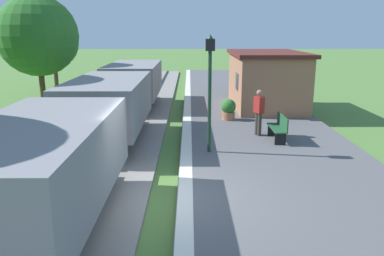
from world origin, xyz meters
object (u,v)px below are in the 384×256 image
(person_waiting, at_px, (259,111))
(tree_trackside_far, at_px, (38,36))
(station_hut, at_px, (266,79))
(bench_down_platform, at_px, (239,84))
(potted_planter, at_px, (229,109))
(tree_field_left, at_px, (53,43))
(freight_train, at_px, (109,107))
(bench_near_hut, at_px, (279,127))
(lamp_post_near, at_px, (210,72))

(person_waiting, xyz_separation_m, tree_trackside_far, (-10.09, 5.79, 2.60))
(station_hut, bearing_deg, bench_down_platform, 98.08)
(potted_planter, bearing_deg, tree_field_left, 136.48)
(freight_train, relative_size, tree_trackside_far, 3.36)
(bench_down_platform, distance_m, tree_field_left, 12.93)
(freight_train, xyz_separation_m, bench_near_hut, (6.08, -0.42, -0.68))
(tree_trackside_far, relative_size, tree_field_left, 1.17)
(bench_near_hut, bearing_deg, tree_trackside_far, 148.92)
(potted_planter, bearing_deg, bench_down_platform, 79.82)
(station_hut, relative_size, bench_near_hut, 3.87)
(potted_planter, height_order, tree_trackside_far, tree_trackside_far)
(bench_down_platform, bearing_deg, freight_train, -118.92)
(tree_field_left, bearing_deg, tree_trackside_far, -76.26)
(potted_planter, bearing_deg, station_hut, 54.50)
(bench_near_hut, xyz_separation_m, person_waiting, (-0.62, 0.66, 0.46))
(freight_train, xyz_separation_m, tree_field_left, (-6.40, 13.29, 1.83))
(station_hut, height_order, bench_down_platform, station_hut)
(lamp_post_near, relative_size, tree_field_left, 0.75)
(potted_planter, bearing_deg, bench_near_hut, -65.74)
(freight_train, relative_size, bench_down_platform, 12.93)
(bench_down_platform, bearing_deg, tree_trackside_far, -155.13)
(station_hut, xyz_separation_m, tree_trackside_far, (-11.43, 0.13, 2.13))
(freight_train, relative_size, bench_near_hut, 12.93)
(bench_down_platform, bearing_deg, potted_planter, -100.18)
(lamp_post_near, bearing_deg, freight_train, 153.69)
(freight_train, distance_m, tree_field_left, 14.87)
(person_waiting, xyz_separation_m, lamp_post_near, (-1.93, -1.99, 1.62))
(freight_train, bearing_deg, station_hut, 40.96)
(potted_planter, xyz_separation_m, tree_trackside_far, (-9.24, 3.20, 3.06))
(potted_planter, distance_m, lamp_post_near, 5.14)
(potted_planter, distance_m, tree_field_left, 15.39)
(person_waiting, relative_size, lamp_post_near, 0.46)
(station_hut, height_order, tree_trackside_far, tree_trackside_far)
(freight_train, bearing_deg, potted_planter, 31.57)
(lamp_post_near, bearing_deg, person_waiting, 45.96)
(station_hut, distance_m, lamp_post_near, 8.40)
(station_hut, bearing_deg, person_waiting, -103.32)
(station_hut, height_order, person_waiting, station_hut)
(station_hut, distance_m, person_waiting, 5.83)
(lamp_post_near, bearing_deg, bench_near_hut, 27.58)
(bench_down_platform, distance_m, person_waiting, 10.78)
(station_hut, xyz_separation_m, bench_down_platform, (-0.72, 5.10, -0.93))
(tree_trackside_far, distance_m, tree_field_left, 7.49)
(freight_train, xyz_separation_m, bench_down_platform, (6.08, 11.00, -0.68))
(freight_train, xyz_separation_m, person_waiting, (5.46, 0.24, -0.21))
(person_waiting, height_order, lamp_post_near, lamp_post_near)
(freight_train, distance_m, bench_down_platform, 12.58)
(station_hut, bearing_deg, tree_field_left, 150.76)
(bench_down_platform, xyz_separation_m, tree_field_left, (-12.48, 2.30, 2.50))
(person_waiting, bearing_deg, tree_field_left, -72.78)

